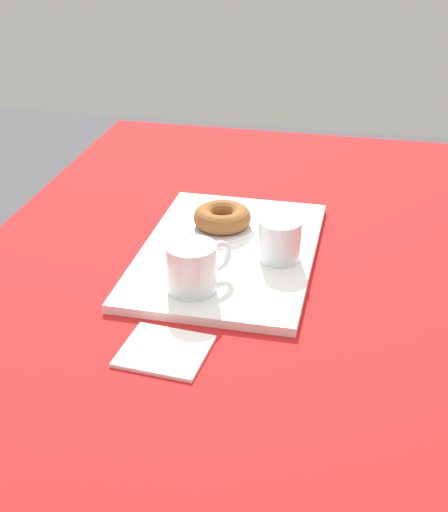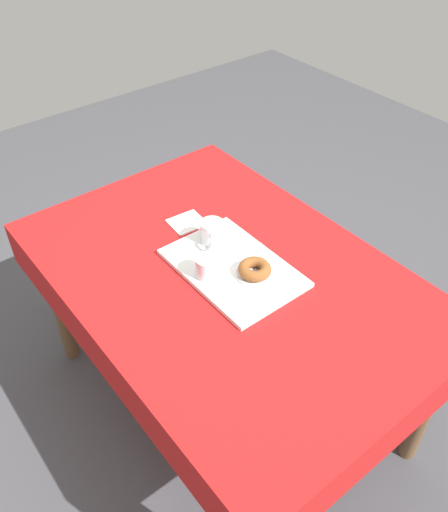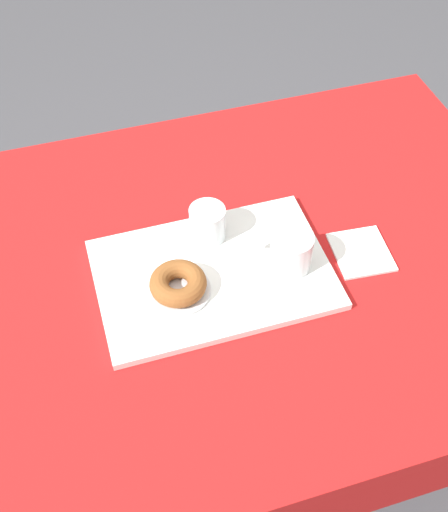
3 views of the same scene
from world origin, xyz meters
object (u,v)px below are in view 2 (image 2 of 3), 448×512
at_px(serving_tray, 233,268).
at_px(sugar_donut_left, 255,269).
at_px(paper_napkin, 187,222).
at_px(donut_plate_left, 254,274).
at_px(tea_mug_left, 212,233).
at_px(water_glass_near, 207,268).
at_px(dining_table, 226,289).

height_order(serving_tray, sugar_donut_left, sugar_donut_left).
bearing_deg(paper_napkin, donut_plate_left, -0.11).
distance_m(tea_mug_left, water_glass_near, 0.18).
bearing_deg(tea_mug_left, donut_plate_left, 0.42).
bearing_deg(water_glass_near, tea_mug_left, 137.12).
xyz_separation_m(water_glass_near, paper_napkin, (-0.30, 0.13, -0.05)).
xyz_separation_m(dining_table, donut_plate_left, (0.08, 0.05, 0.10)).
height_order(serving_tray, paper_napkin, serving_tray).
xyz_separation_m(serving_tray, paper_napkin, (-0.31, 0.03, -0.01)).
distance_m(tea_mug_left, donut_plate_left, 0.23).
bearing_deg(dining_table, water_glass_near, -99.31).
bearing_deg(water_glass_near, serving_tray, 80.02).
xyz_separation_m(dining_table, sugar_donut_left, (0.08, 0.05, 0.13)).
bearing_deg(sugar_donut_left, donut_plate_left, 0.00).
bearing_deg(water_glass_near, sugar_donut_left, 52.88).
height_order(water_glass_near, sugar_donut_left, water_glass_near).
height_order(dining_table, sugar_donut_left, sugar_donut_left).
relative_size(tea_mug_left, donut_plate_left, 0.89).
bearing_deg(paper_napkin, dining_table, -9.88).
height_order(water_glass_near, donut_plate_left, water_glass_near).
relative_size(dining_table, paper_napkin, 11.56).
xyz_separation_m(tea_mug_left, sugar_donut_left, (0.23, 0.00, -0.01)).
height_order(donut_plate_left, paper_napkin, donut_plate_left).
bearing_deg(paper_napkin, tea_mug_left, -0.87).
bearing_deg(tea_mug_left, sugar_donut_left, 0.42).
xyz_separation_m(serving_tray, water_glass_near, (-0.02, -0.10, 0.04)).
bearing_deg(sugar_donut_left, dining_table, -147.66).
height_order(dining_table, tea_mug_left, tea_mug_left).
height_order(tea_mug_left, paper_napkin, tea_mug_left).
height_order(tea_mug_left, donut_plate_left, tea_mug_left).
bearing_deg(dining_table, donut_plate_left, 32.34).
bearing_deg(paper_napkin, serving_tray, -5.38).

